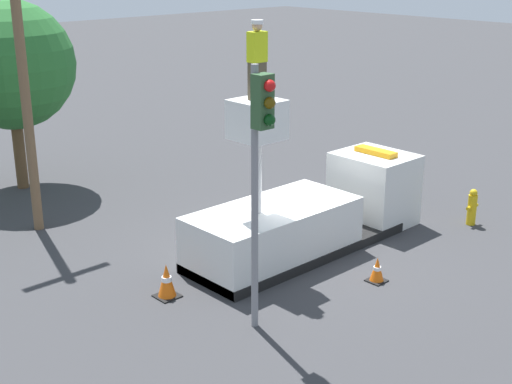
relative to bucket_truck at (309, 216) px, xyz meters
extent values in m
plane|color=#38383A|center=(-0.39, 0.00, -0.84)|extent=(120.00, 120.00, 0.00)
cube|color=black|center=(-0.39, 0.00, -0.72)|extent=(6.06, 2.09, 0.24)
cube|color=silver|center=(-1.25, 0.00, -0.14)|extent=(4.34, 2.03, 1.39)
cube|color=silver|center=(2.64, 0.00, 0.15)|extent=(1.72, 2.03, 1.97)
cube|color=black|center=(3.51, 0.00, 0.54)|extent=(0.03, 1.73, 0.79)
cube|color=orange|center=(2.64, 0.00, 1.20)|extent=(0.36, 1.22, 0.14)
cylinder|color=silver|center=(-1.79, 0.00, 1.50)|extent=(0.22, 0.22, 1.88)
cube|color=white|center=(-1.79, 0.00, 2.79)|extent=(1.04, 1.04, 0.90)
cube|color=brown|center=(-1.79, 0.00, 3.66)|extent=(0.34, 0.26, 0.84)
cube|color=#D1E519|center=(-1.79, 0.00, 4.41)|extent=(0.40, 0.26, 0.66)
sphere|color=tan|center=(-1.79, 0.00, 4.85)|extent=(0.23, 0.23, 0.23)
cylinder|color=white|center=(-1.79, 0.00, 4.94)|extent=(0.26, 0.26, 0.09)
cylinder|color=gray|center=(-3.77, -2.06, 1.81)|extent=(0.14, 0.14, 5.30)
cube|color=#2D512D|center=(-3.77, -2.27, 3.81)|extent=(0.34, 0.28, 1.00)
sphere|color=red|center=(-3.77, -2.45, 4.12)|extent=(0.22, 0.22, 0.22)
sphere|color=#503C07|center=(-3.77, -2.45, 3.81)|extent=(0.22, 0.22, 0.22)
sphere|color=#083710|center=(-3.77, -2.45, 3.50)|extent=(0.22, 0.22, 0.22)
cylinder|color=gold|center=(4.48, -2.01, -0.41)|extent=(0.25, 0.25, 0.86)
sphere|color=gold|center=(4.48, -2.01, 0.09)|extent=(0.21, 0.21, 0.21)
cylinder|color=gold|center=(4.30, -2.01, -0.32)|extent=(0.12, 0.10, 0.10)
cylinder|color=gold|center=(4.67, -2.01, -0.32)|extent=(0.12, 0.10, 0.10)
cube|color=black|center=(-4.32, 0.19, -0.82)|extent=(0.50, 0.50, 0.03)
cone|color=orange|center=(-4.32, 0.19, -0.45)|extent=(0.42, 0.42, 0.78)
cylinder|color=white|center=(-4.32, 0.19, -0.41)|extent=(0.22, 0.22, 0.11)
cube|color=black|center=(-0.32, -2.47, -0.82)|extent=(0.41, 0.41, 0.03)
cone|color=orange|center=(-0.32, -2.47, -0.54)|extent=(0.34, 0.34, 0.59)
cylinder|color=white|center=(-0.32, -2.47, -0.51)|extent=(0.18, 0.18, 0.08)
cylinder|color=brown|center=(-3.16, 9.59, 0.44)|extent=(0.36, 0.36, 2.56)
sphere|color=#286B2D|center=(-3.16, 9.59, 3.10)|extent=(3.96, 3.96, 3.96)
cylinder|color=brown|center=(-4.48, 5.90, 3.06)|extent=(0.26, 0.26, 7.81)
camera|label=1|loc=(-12.51, -11.48, 6.39)|focal=50.00mm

